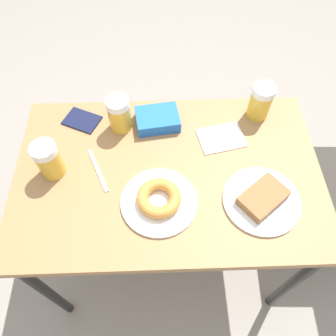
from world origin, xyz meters
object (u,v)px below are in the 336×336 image
plate_with_cake (262,199)px  blue_pouch (157,119)px  napkin_folded (221,138)px  passport_near_edge (82,120)px  plate_with_donut (159,200)px  beer_mug_center (119,114)px  beer_mug_left (48,160)px  beer_mug_right (260,102)px  fork (98,170)px

plate_with_cake → blue_pouch: size_ratio=1.46×
napkin_folded → passport_near_edge: passport_near_edge is taller
plate_with_donut → napkin_folded: (-0.25, 0.23, -0.02)m
beer_mug_center → passport_near_edge: bearing=-102.3°
beer_mug_left → passport_near_edge: size_ratio=0.88×
beer_mug_center → beer_mug_right: (-0.04, 0.50, 0.00)m
napkin_folded → fork: (0.12, -0.43, -0.00)m
beer_mug_center → napkin_folded: size_ratio=0.74×
plate_with_cake → beer_mug_right: 0.37m
beer_mug_left → blue_pouch: size_ratio=0.80×
beer_mug_center → beer_mug_right: size_ratio=1.00×
beer_mug_left → beer_mug_right: (-0.23, 0.72, 0.00)m
plate_with_cake → beer_mug_center: (-0.32, -0.45, 0.05)m
fork → beer_mug_right: bearing=111.9°
beer_mug_right → passport_near_edge: 0.65m
plate_with_donut → beer_mug_center: 0.34m
napkin_folded → plate_with_cake: bearing=20.5°
beer_mug_left → fork: (0.00, 0.14, -0.06)m
beer_mug_right → fork: size_ratio=0.78×
napkin_folded → blue_pouch: blue_pouch is taller
beer_mug_right → blue_pouch: 0.37m
napkin_folded → plate_with_donut: bearing=-42.5°
plate_with_donut → fork: bearing=-122.0°
napkin_folded → fork: same height
plate_with_donut → blue_pouch: 0.32m
beer_mug_center → plate_with_donut: bearing=22.8°
passport_near_edge → beer_mug_center: bearing=77.7°
beer_mug_left → beer_mug_center: bearing=130.9°
beer_mug_left → passport_near_edge: bearing=162.7°
plate_with_cake → beer_mug_right: (-0.36, 0.05, 0.05)m
beer_mug_left → beer_mug_center: same height
napkin_folded → blue_pouch: bearing=-109.1°
beer_mug_right → napkin_folded: 0.19m
plate_with_donut → beer_mug_left: bearing=-110.3°
passport_near_edge → blue_pouch: 0.28m
beer_mug_center → blue_pouch: size_ratio=0.80×
fork → passport_near_edge: bearing=-160.9°
plate_with_donut → beer_mug_right: beer_mug_right is taller
beer_mug_left → beer_mug_right: size_ratio=1.00×
beer_mug_center → plate_with_cake: bearing=54.7°
napkin_folded → passport_near_edge: size_ratio=1.18×
beer_mug_center → fork: beer_mug_center is taller
plate_with_cake → napkin_folded: bearing=-159.5°
beer_mug_right → blue_pouch: bearing=-85.2°
beer_mug_right → plate_with_donut: bearing=-46.2°
beer_mug_center → blue_pouch: (-0.01, 0.13, -0.04)m
beer_mug_left → passport_near_edge: beer_mug_left is taller
beer_mug_right → blue_pouch: size_ratio=0.80×
passport_near_edge → napkin_folded: bearing=78.9°
beer_mug_center → passport_near_edge: (-0.03, -0.15, -0.06)m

